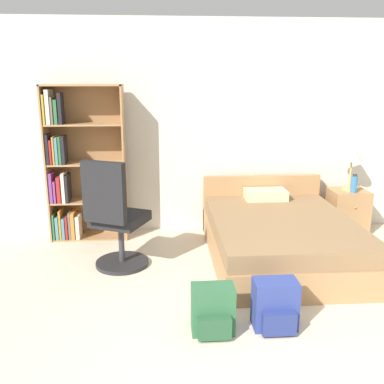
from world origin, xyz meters
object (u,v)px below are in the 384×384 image
(office_chair, at_px, (115,220))
(water_bottle, at_px, (354,184))
(bookshelf, at_px, (76,168))
(backpack_green, at_px, (213,311))
(backpack_blue, at_px, (275,306))
(bed, at_px, (279,236))
(nightstand, at_px, (347,211))
(table_lamp, at_px, (352,156))

(office_chair, height_order, water_bottle, office_chair)
(bookshelf, distance_m, backpack_green, 2.66)
(backpack_blue, bearing_deg, bed, 73.74)
(office_chair, height_order, nightstand, office_chair)
(backpack_green, bearing_deg, bed, 57.52)
(table_lamp, bearing_deg, office_chair, -161.53)
(backpack_blue, relative_size, backpack_green, 1.03)
(nightstand, height_order, backpack_blue, nightstand)
(bookshelf, xyz_separation_m, backpack_blue, (1.87, -2.13, -0.68))
(table_lamp, distance_m, backpack_green, 3.02)
(office_chair, relative_size, water_bottle, 5.07)
(water_bottle, height_order, backpack_blue, water_bottle)
(office_chair, bearing_deg, table_lamp, 18.47)
(table_lamp, height_order, water_bottle, table_lamp)
(nightstand, bearing_deg, backpack_green, -132.69)
(water_bottle, bearing_deg, backpack_green, -134.11)
(bed, distance_m, table_lamp, 1.51)
(bookshelf, distance_m, table_lamp, 3.36)
(bed, height_order, table_lamp, table_lamp)
(bed, bearing_deg, water_bottle, 30.66)
(bed, bearing_deg, backpack_blue, -106.26)
(bookshelf, bearing_deg, backpack_blue, -48.68)
(bed, relative_size, office_chair, 1.73)
(bookshelf, bearing_deg, backpack_green, -57.38)
(backpack_blue, bearing_deg, water_bottle, 53.48)
(bed, xyz_separation_m, water_bottle, (1.09, 0.65, 0.41))
(bookshelf, relative_size, table_lamp, 3.33)
(bookshelf, distance_m, water_bottle, 3.37)
(bed, bearing_deg, office_chair, -174.04)
(office_chair, height_order, backpack_green, office_chair)
(nightstand, relative_size, table_lamp, 0.98)
(table_lamp, relative_size, backpack_green, 1.45)
(bed, xyz_separation_m, nightstand, (1.08, 0.74, 0.03))
(office_chair, relative_size, table_lamp, 2.09)
(table_lamp, bearing_deg, bed, -144.96)
(table_lamp, xyz_separation_m, backpack_green, (-1.97, -2.15, -0.80))
(bookshelf, xyz_separation_m, backpack_green, (1.38, -2.16, -0.69))
(table_lamp, xyz_separation_m, backpack_blue, (-1.48, -2.12, -0.79))
(water_bottle, bearing_deg, bookshelf, 177.92)
(nightstand, height_order, table_lamp, table_lamp)
(bed, height_order, office_chair, office_chair)
(table_lamp, bearing_deg, water_bottle, -87.07)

